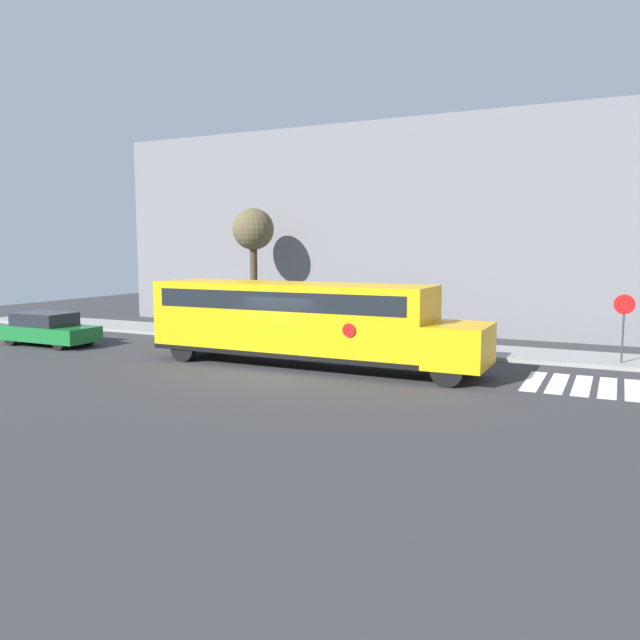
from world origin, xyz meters
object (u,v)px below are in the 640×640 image
parked_car (48,329)px  tree_near_sidewalk (253,233)px  stop_sign (624,319)px  school_bus (301,318)px

parked_car → tree_near_sidewalk: tree_near_sidewalk is taller
stop_sign → tree_near_sidewalk: size_ratio=0.42×
school_bus → stop_sign: bearing=24.5°
stop_sign → tree_near_sidewalk: tree_near_sidewalk is taller
school_bus → stop_sign: 11.18m
parked_car → stop_sign: 22.72m
tree_near_sidewalk → stop_sign: bearing=-10.2°
stop_sign → tree_near_sidewalk: (-16.86, 3.04, 3.22)m
stop_sign → tree_near_sidewalk: 17.43m
stop_sign → parked_car: bearing=-166.9°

